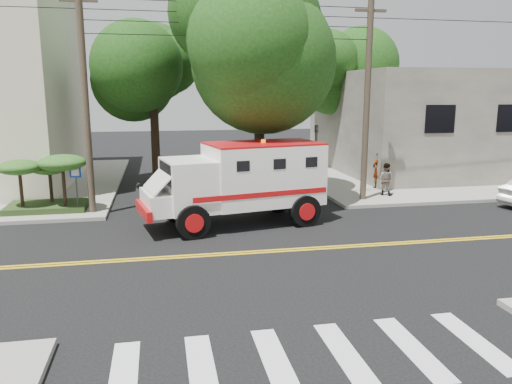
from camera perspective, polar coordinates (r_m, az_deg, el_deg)
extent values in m
plane|color=black|center=(15.95, -0.30, -6.92)|extent=(100.00, 100.00, 0.00)
cube|color=gray|center=(33.10, 18.66, 2.28)|extent=(17.00, 17.00, 0.15)
cube|color=#5F5951|center=(33.97, 20.80, 7.59)|extent=(14.00, 12.00, 6.00)
cylinder|color=#382D23|center=(21.06, -18.90, 9.43)|extent=(0.28, 0.28, 9.00)
cylinder|color=#382D23|center=(22.96, 12.55, 9.90)|extent=(0.28, 0.28, 9.00)
cylinder|color=black|center=(21.85, 0.38, 7.47)|extent=(0.44, 0.44, 7.00)
sphere|color=#14370F|center=(21.88, 0.40, 16.65)|extent=(5.32, 5.32, 5.32)
sphere|color=#14370F|center=(21.46, 3.97, 18.26)|extent=(4.56, 4.56, 4.56)
cylinder|color=black|center=(26.96, -11.47, 6.52)|extent=(0.44, 0.44, 5.60)
sphere|color=#14370F|center=(26.87, -11.71, 12.48)|extent=(3.92, 3.92, 3.92)
sphere|color=#14370F|center=(26.33, -9.88, 13.49)|extent=(3.36, 3.36, 3.36)
cylinder|color=black|center=(32.94, 9.16, 7.78)|extent=(0.44, 0.44, 5.95)
sphere|color=#14370F|center=(32.89, 9.33, 12.96)|extent=(4.20, 4.20, 4.20)
sphere|color=#14370F|center=(32.67, 11.26, 13.69)|extent=(3.60, 3.60, 3.60)
cylinder|color=#3F3F42|center=(21.75, 6.81, 2.87)|extent=(0.12, 0.12, 3.60)
imported|color=#3F3F42|center=(21.59, 6.89, 6.41)|extent=(0.15, 0.18, 0.90)
cylinder|color=#3F3F42|center=(21.72, -19.80, 0.10)|extent=(0.06, 0.06, 2.00)
cube|color=#0C33A5|center=(21.52, -19.96, 2.16)|extent=(0.45, 0.03, 0.45)
cube|color=#1E3314|center=(22.68, -22.69, -1.54)|extent=(3.20, 2.00, 0.24)
cylinder|color=black|center=(22.42, -25.27, 0.41)|extent=(0.14, 0.14, 1.52)
ellipsoid|color=#184916|center=(22.29, -25.45, 2.57)|extent=(1.73, 1.73, 0.60)
cylinder|color=black|center=(22.89, -22.41, 0.64)|extent=(0.14, 0.14, 1.36)
ellipsoid|color=#184916|center=(22.76, -22.56, 2.54)|extent=(1.55, 1.55, 0.54)
cylinder|color=black|center=(21.86, -21.09, 0.69)|extent=(0.14, 0.14, 1.68)
ellipsoid|color=#184916|center=(21.71, -21.27, 3.14)|extent=(1.91, 1.91, 0.66)
cube|color=white|center=(19.20, 0.83, 2.09)|extent=(4.64, 3.28, 2.28)
cube|color=white|center=(18.30, -7.63, 0.83)|extent=(2.17, 2.68, 1.84)
cube|color=black|center=(18.03, -10.28, 2.16)|extent=(0.43, 1.82, 0.76)
cube|color=white|center=(18.16, -11.06, -1.11)|extent=(1.38, 2.32, 0.76)
cube|color=#B80E11|center=(18.13, -12.71, -2.08)|extent=(0.65, 2.33, 0.38)
cube|color=#B80E11|center=(19.05, 0.84, 5.57)|extent=(4.64, 3.28, 0.07)
cylinder|color=black|center=(17.34, -7.20, -3.43)|extent=(1.24, 0.58, 1.19)
cylinder|color=black|center=(19.63, -9.07, -1.72)|extent=(1.24, 0.58, 1.19)
cylinder|color=black|center=(18.90, 5.61, -2.15)|extent=(1.24, 0.58, 1.19)
cylinder|color=black|center=(21.02, 2.51, -0.70)|extent=(1.24, 0.58, 1.19)
imported|color=gray|center=(26.16, 13.77, 2.46)|extent=(0.78, 0.65, 1.85)
imported|color=gray|center=(24.43, 14.57, 1.43)|extent=(0.95, 0.92, 1.54)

